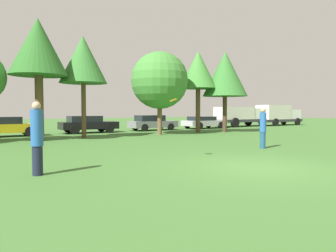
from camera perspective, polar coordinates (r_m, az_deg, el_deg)
name	(u,v)px	position (r m, az deg, el deg)	size (l,w,h in m)	color
ground_plane	(257,167)	(10.06, 15.83, -7.15)	(120.00, 120.00, 0.00)	#3D6B2D
person_thrower	(37,138)	(9.04, -22.55, -1.98)	(0.32, 0.32, 1.96)	#191E33
person_catcher	(263,127)	(14.91, 16.75, -0.16)	(0.28, 0.28, 1.86)	navy
frisbee	(173,100)	(10.90, 0.99, 4.69)	(0.30, 0.28, 0.16)	orange
tree_2	(38,48)	(19.38, -22.37, 12.87)	(3.18, 3.18, 6.83)	brown
tree_3	(83,60)	(20.61, -15.07, 11.43)	(2.92, 2.92, 6.33)	brown
tree_4	(160,81)	(22.57, -1.52, 8.20)	(4.04, 4.04, 5.86)	brown
tree_5	(198,70)	(24.95, 5.46, 9.96)	(2.90, 2.90, 6.32)	brown
tree_6	(225,74)	(25.61, 10.26, 9.19)	(3.52, 3.52, 6.36)	#473323
parked_car_yellow	(7,126)	(23.27, -27.04, -0.04)	(3.87, 1.97, 1.30)	gold
parked_car_black	(88,124)	(24.86, -14.28, 0.39)	(4.29, 2.00, 1.30)	black
parked_car_grey	(152,123)	(27.21, -2.88, 0.63)	(4.12, 1.93, 1.30)	slate
parked_car_silver	(204,122)	(30.13, 6.44, 0.73)	(4.15, 2.11, 1.14)	#B2B2B7
delivery_truck_white	(241,115)	(34.40, 12.95, 1.92)	(6.46, 2.40, 2.06)	#2D2D33
delivery_truck_white_2	(278,114)	(38.27, 19.22, 1.99)	(6.18, 2.19, 2.30)	#2D2D33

